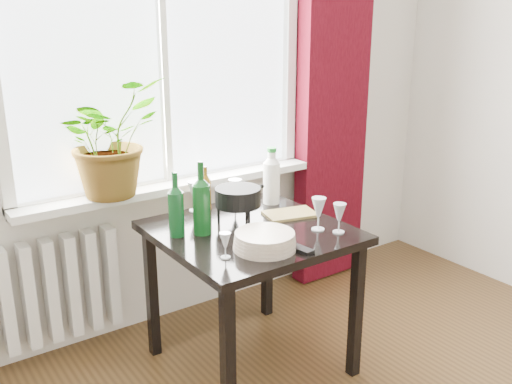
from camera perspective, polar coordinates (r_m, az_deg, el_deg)
window at (r=3.07m, az=-9.54°, el=14.99°), size 1.72×0.08×1.62m
windowsill at (r=3.14m, az=-8.28°, el=0.69°), size 1.72×0.20×0.04m
curtain at (r=3.64m, az=7.77°, el=10.64°), size 0.50×0.12×2.56m
radiator at (r=3.09m, az=-20.81°, el=-9.46°), size 0.80×0.10×0.55m
table at (r=2.75m, az=-0.54°, el=-5.46°), size 0.85×0.85×0.74m
potted_plant at (r=2.89m, az=-14.49°, el=5.25°), size 0.65×0.62×0.58m
wine_bottle_left at (r=2.61m, az=-8.02°, el=-1.21°), size 0.09×0.09×0.31m
wine_bottle_right at (r=2.61m, az=-5.49°, el=-0.55°), size 0.11×0.11×0.35m
bottle_amber at (r=2.96m, az=-5.07°, el=0.41°), size 0.07×0.07×0.23m
cleaning_bottle at (r=3.03m, az=1.57°, el=1.72°), size 0.11×0.11×0.31m
wineglass_front_right at (r=2.69m, az=6.27°, el=-2.16°), size 0.08×0.08×0.16m
wineglass_far_right at (r=2.67m, az=8.32°, el=-2.58°), size 0.08×0.08×0.15m
wineglass_back_center at (r=2.96m, az=-2.11°, el=-0.20°), size 0.09×0.09×0.17m
wineglass_back_left at (r=2.95m, az=-6.17°, el=-0.40°), size 0.09×0.09×0.16m
wineglass_front_left at (r=2.38m, az=-3.08°, el=-5.36°), size 0.06×0.06×0.11m
plate_stack at (r=2.48m, az=0.88°, el=-4.91°), size 0.28×0.28×0.07m
fondue_pot at (r=2.78m, az=-1.82°, el=-1.29°), size 0.30×0.28×0.17m
tv_remote at (r=2.49m, az=4.13°, el=-5.59°), size 0.07×0.17×0.02m
cutting_board at (r=2.90m, az=3.42°, el=-2.20°), size 0.29×0.22×0.01m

